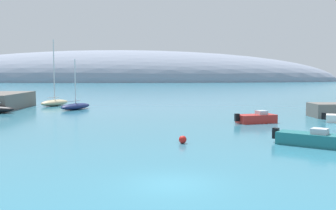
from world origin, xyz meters
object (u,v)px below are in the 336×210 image
motorboat_teal_alongside_breakwater (310,139)px  mooring_buoy_red (183,140)px  sailboat_sand_mid_mooring (55,102)px  motorboat_red_foreground (256,118)px  sailboat_navy_near_shore (76,106)px

motorboat_teal_alongside_breakwater → mooring_buoy_red: 9.03m
sailboat_sand_mid_mooring → motorboat_red_foreground: bearing=-104.3°
sailboat_sand_mid_mooring → motorboat_red_foreground: 34.61m
motorboat_teal_alongside_breakwater → mooring_buoy_red: size_ratio=7.90×
motorboat_red_foreground → mooring_buoy_red: (-8.51, -11.66, -0.19)m
sailboat_sand_mid_mooring → motorboat_red_foreground: sailboat_sand_mid_mooring is taller
sailboat_navy_near_shore → motorboat_teal_alongside_breakwater: sailboat_navy_near_shore is taller
sailboat_navy_near_shore → motorboat_teal_alongside_breakwater: bearing=-114.0°
motorboat_teal_alongside_breakwater → mooring_buoy_red: bearing=-150.2°
sailboat_navy_near_shore → mooring_buoy_red: sailboat_navy_near_shore is taller
motorboat_red_foreground → motorboat_teal_alongside_breakwater: (0.44, -12.82, 0.01)m
sailboat_sand_mid_mooring → motorboat_red_foreground: (26.45, -22.33, -0.13)m
sailboat_sand_mid_mooring → motorboat_teal_alongside_breakwater: (26.89, -35.14, -0.12)m
sailboat_navy_near_shore → motorboat_teal_alongside_breakwater: (22.28, -28.67, -0.00)m
motorboat_teal_alongside_breakwater → sailboat_navy_near_shore: bearing=165.0°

